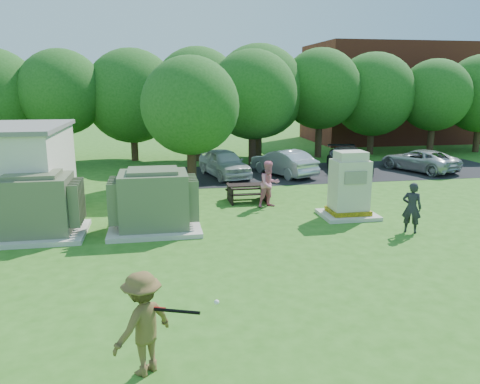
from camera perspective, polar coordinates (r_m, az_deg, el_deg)
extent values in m
plane|color=#2D6619|center=(12.03, 3.45, -10.31)|extent=(120.00, 120.00, 0.00)
cube|color=maroon|center=(43.02, 18.84, 11.33)|extent=(15.00, 8.00, 8.00)
cube|color=#232326|center=(26.51, 11.32, 2.43)|extent=(20.00, 6.00, 0.01)
cube|color=beige|center=(16.38, -23.41, -4.70)|extent=(3.00, 2.40, 0.15)
cube|color=#5B6347|center=(16.13, -23.72, -1.40)|extent=(2.20, 1.80, 1.80)
cube|color=#5B6347|center=(15.93, -24.03, 1.95)|extent=(1.60, 1.30, 0.12)
cube|color=#5B6347|center=(15.87, -19.27, -1.15)|extent=(0.32, 1.50, 1.35)
cube|color=beige|center=(15.92, -10.32, -4.30)|extent=(3.00, 2.40, 0.15)
cube|color=#586446|center=(15.67, -10.46, -0.90)|extent=(2.20, 1.80, 1.80)
cube|color=#586446|center=(15.47, -10.61, 2.56)|extent=(1.60, 1.30, 0.12)
cube|color=#586446|center=(15.72, -15.10, -0.99)|extent=(0.32, 1.50, 1.35)
cube|color=#586446|center=(15.70, -5.83, -0.62)|extent=(0.32, 1.50, 1.35)
cube|color=beige|center=(17.67, 12.99, -2.72)|extent=(1.99, 1.63, 0.14)
cube|color=yellow|center=(17.63, 13.02, -2.25)|extent=(1.40, 1.13, 0.16)
cube|color=beige|center=(17.40, 13.18, 0.87)|extent=(1.26, 0.99, 1.81)
cube|color=beige|center=(17.22, 13.37, 4.33)|extent=(1.04, 0.81, 0.32)
cube|color=gray|center=(16.86, 13.94, 1.70)|extent=(0.81, 0.04, 0.45)
cube|color=black|center=(19.31, 0.92, 0.87)|extent=(1.69, 0.66, 0.06)
cube|color=black|center=(19.87, 0.63, 0.38)|extent=(1.69, 0.23, 0.05)
cube|color=black|center=(18.88, 1.22, -0.29)|extent=(1.69, 0.23, 0.05)
cube|color=black|center=(19.26, -1.22, -0.23)|extent=(0.08, 1.27, 0.69)
cube|color=black|center=(19.54, 3.03, -0.05)|extent=(0.08, 1.27, 0.69)
imported|color=brown|center=(8.18, -11.76, -15.42)|extent=(1.31, 1.27, 1.79)
imported|color=black|center=(16.20, 20.20, -1.81)|extent=(0.73, 0.68, 1.68)
imported|color=pink|center=(18.41, 3.58, 0.96)|extent=(1.07, 0.94, 1.84)
imported|color=silver|center=(24.61, -1.93, 3.57)|extent=(2.64, 4.51, 1.44)
imported|color=#B6B6BB|center=(25.02, 5.30, 3.59)|extent=(2.98, 4.40, 1.37)
imported|color=black|center=(26.54, 13.11, 3.80)|extent=(2.66, 4.83, 1.33)
imported|color=#B3B4B8|center=(28.05, 20.98, 3.64)|extent=(3.53, 4.82, 1.22)
cylinder|color=black|center=(7.88, -7.98, -14.16)|extent=(0.82, 0.35, 0.06)
cylinder|color=maroon|center=(7.98, -9.86, -13.85)|extent=(0.23, 0.14, 0.06)
sphere|color=white|center=(8.21, -2.87, -13.27)|extent=(0.09, 0.09, 0.09)
cylinder|color=#47301E|center=(30.19, -20.48, 5.81)|extent=(0.44, 0.44, 2.80)
sphere|color=#235B1C|center=(30.00, -20.92, 11.30)|extent=(5.00, 5.00, 5.00)
cylinder|color=#47301E|center=(30.56, -12.76, 5.91)|extent=(0.44, 0.44, 2.30)
sphere|color=#235B1C|center=(30.36, -13.03, 11.33)|extent=(5.80, 5.80, 5.80)
cylinder|color=#47301E|center=(29.74, -5.08, 6.38)|extent=(0.44, 0.44, 2.70)
sphere|color=#235B1C|center=(29.54, -5.20, 12.11)|extent=(5.40, 5.40, 5.40)
cylinder|color=#47301E|center=(30.95, 2.26, 6.50)|extent=(0.44, 0.44, 2.50)
sphere|color=#235B1C|center=(30.75, 2.31, 12.15)|extent=(6.00, 6.00, 6.00)
cylinder|color=#47301E|center=(31.65, 9.56, 6.84)|extent=(0.44, 0.44, 2.90)
sphere|color=#235B1C|center=(31.48, 9.77, 12.29)|extent=(5.20, 5.20, 5.20)
cylinder|color=#47301E|center=(33.78, 15.64, 6.49)|extent=(0.44, 0.44, 2.40)
sphere|color=#235B1C|center=(33.60, 15.95, 11.37)|extent=(5.60, 5.60, 5.60)
cylinder|color=#47301E|center=(34.93, 22.25, 6.37)|extent=(0.44, 0.44, 2.60)
sphere|color=#235B1C|center=(34.76, 22.65, 10.85)|extent=(4.80, 4.80, 4.80)
cylinder|color=#47301E|center=(37.70, 26.94, 6.27)|extent=(0.44, 0.44, 2.50)
cylinder|color=#47301E|center=(22.56, -5.91, 3.87)|extent=(0.44, 0.44, 2.40)
sphere|color=#235B1C|center=(22.30, -6.07, 10.43)|extent=(4.60, 4.60, 4.60)
cylinder|color=#47301E|center=(28.02, 1.49, 5.92)|extent=(0.44, 0.44, 2.60)
sphere|color=#235B1C|center=(27.81, 1.53, 11.78)|extent=(5.20, 5.20, 5.20)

